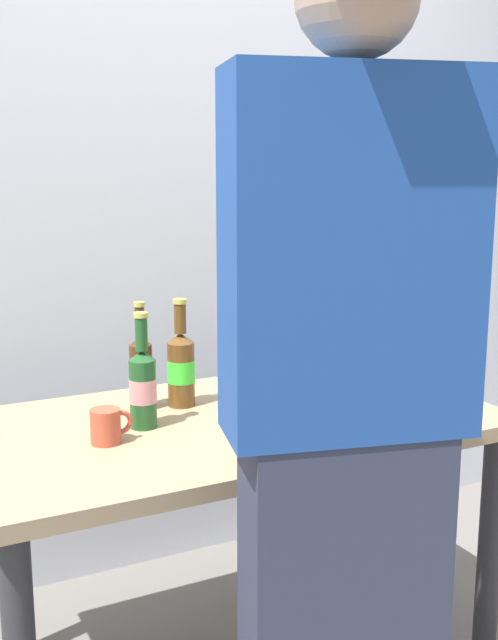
{
  "coord_description": "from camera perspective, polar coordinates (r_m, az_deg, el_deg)",
  "views": [
    {
      "loc": [
        -0.83,
        -1.73,
        1.38
      ],
      "look_at": [
        0.05,
        0.0,
        0.98
      ],
      "focal_mm": 43.94,
      "sensor_mm": 36.0,
      "label": 1
    }
  ],
  "objects": [
    {
      "name": "desk",
      "position": [
        2.06,
        -1.19,
        -9.77
      ],
      "size": [
        1.34,
        0.74,
        0.73
      ],
      "color": "#9E8460",
      "rests_on": "ground"
    },
    {
      "name": "laptop",
      "position": [
        2.19,
        6.07,
        -4.23
      ],
      "size": [
        0.36,
        0.35,
        0.24
      ],
      "color": "#383D4C",
      "rests_on": "desk"
    },
    {
      "name": "beer_bottle_dark",
      "position": [
        1.94,
        -7.75,
        -4.73
      ],
      "size": [
        0.07,
        0.07,
        0.29
      ],
      "color": "#1E5123",
      "rests_on": "desk"
    },
    {
      "name": "beer_bottle_green",
      "position": [
        2.1,
        -4.98,
        -3.38
      ],
      "size": [
        0.07,
        0.07,
        0.29
      ],
      "color": "brown",
      "rests_on": "desk"
    },
    {
      "name": "beer_bottle_brown",
      "position": [
        2.08,
        -7.87,
        -3.62
      ],
      "size": [
        0.06,
        0.06,
        0.29
      ],
      "color": "#472B14",
      "rests_on": "desk"
    },
    {
      "name": "person_figure",
      "position": [
        1.44,
        7.12,
        -6.84
      ],
      "size": [
        0.47,
        0.34,
        1.78
      ],
      "color": "#2D3347",
      "rests_on": "ground"
    },
    {
      "name": "coffee_mug",
      "position": [
        1.86,
        -10.31,
        -7.6
      ],
      "size": [
        0.1,
        0.07,
        0.08
      ],
      "color": "#BF4C33",
      "rests_on": "desk"
    },
    {
      "name": "back_wall",
      "position": [
        2.6,
        -8.35,
        9.61
      ],
      "size": [
        6.0,
        0.1,
        2.6
      ],
      "primitive_type": "cube",
      "color": "silver",
      "rests_on": "ground"
    }
  ]
}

